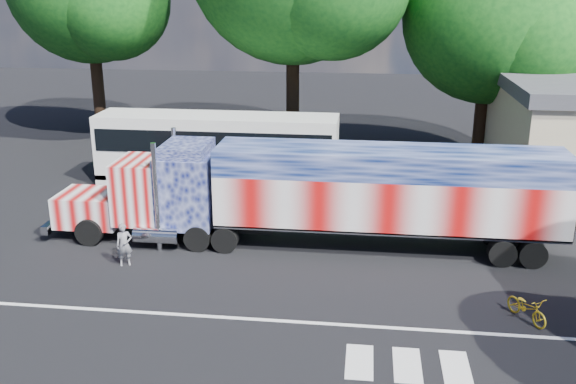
# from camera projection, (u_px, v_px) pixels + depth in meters

# --- Properties ---
(ground) EXTENTS (100.00, 100.00, 0.00)m
(ground) POSITION_uv_depth(u_px,v_px,m) (277.00, 275.00, 21.14)
(ground) COLOR black
(lane_markings) EXTENTS (30.00, 2.67, 0.01)m
(lane_markings) POSITION_uv_depth(u_px,v_px,m) (320.00, 338.00, 17.38)
(lane_markings) COLOR silver
(lane_markings) RESTS_ON ground
(semi_truck) EXTENTS (18.66, 2.95, 3.98)m
(semi_truck) POSITION_uv_depth(u_px,v_px,m) (323.00, 192.00, 22.87)
(semi_truck) COLOR black
(semi_truck) RESTS_ON ground
(coach_bus) EXTENTS (11.36, 2.64, 3.30)m
(coach_bus) POSITION_uv_depth(u_px,v_px,m) (218.00, 148.00, 30.30)
(coach_bus) COLOR silver
(coach_bus) RESTS_ON ground
(woman) EXTENTS (0.64, 0.54, 1.49)m
(woman) POSITION_uv_depth(u_px,v_px,m) (124.00, 245.00, 21.66)
(woman) COLOR slate
(woman) RESTS_ON ground
(bicycle) EXTENTS (1.22, 1.57, 0.79)m
(bicycle) POSITION_uv_depth(u_px,v_px,m) (527.00, 308.00, 18.18)
(bicycle) COLOR gold
(bicycle) RESTS_ON ground
(tree_ne_a) EXTENTS (9.28, 8.83, 11.98)m
(tree_ne_a) POSITION_uv_depth(u_px,v_px,m) (494.00, 17.00, 32.32)
(tree_ne_a) COLOR black
(tree_ne_a) RESTS_ON ground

